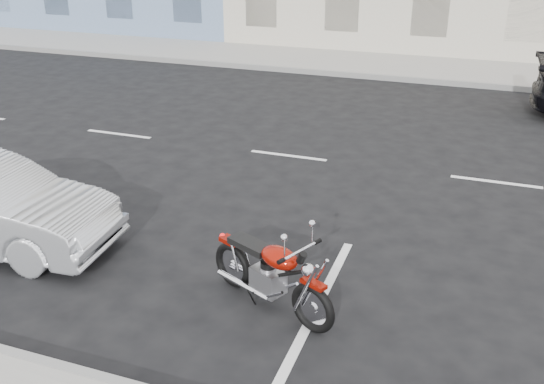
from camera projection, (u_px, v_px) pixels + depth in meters
The scene contains 4 objects.
ground at pixel (387, 168), 11.68m from camera, with size 120.00×120.00×0.00m, color black.
sidewalk_far at pixel (286, 58), 20.66m from camera, with size 80.00×3.40×0.15m, color gray.
curb_far at pixel (269, 68), 19.20m from camera, with size 80.00×0.12×0.16m, color gray.
motorcycle at pixel (315, 298), 6.86m from camera, with size 1.84×0.97×0.99m.
Camera 1 is at (1.60, -10.95, 4.37)m, focal length 40.00 mm.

